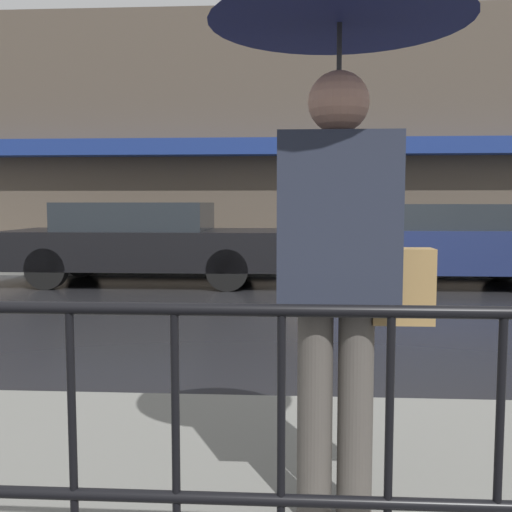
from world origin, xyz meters
TOP-DOWN VIEW (x-y plane):
  - ground_plane at (0.00, 0.00)m, footprint 80.00×80.00m
  - sidewalk_far at (0.00, 4.67)m, footprint 28.00×2.02m
  - lane_marking at (0.00, 0.00)m, footprint 25.20×0.12m
  - building_storefront at (0.00, 5.80)m, footprint 28.00×0.85m
  - pedestrian at (-1.14, -5.19)m, footprint 1.02×1.02m
  - car_black at (-3.87, 2.68)m, footprint 4.76×1.88m
  - car_navy at (1.16, 2.68)m, footprint 4.08×1.77m

SIDE VIEW (x-z plane):
  - ground_plane at x=0.00m, z-range 0.00..0.00m
  - lane_marking at x=0.00m, z-range 0.00..0.01m
  - sidewalk_far at x=0.00m, z-range 0.00..0.11m
  - car_navy at x=1.16m, z-range 0.03..1.41m
  - car_black at x=-3.87m, z-range 0.03..1.44m
  - pedestrian at x=-1.14m, z-range 0.70..2.91m
  - building_storefront at x=0.00m, z-range -0.01..5.63m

